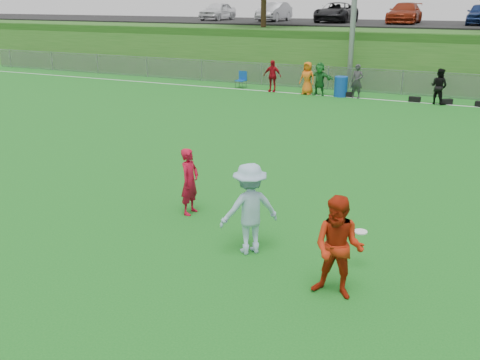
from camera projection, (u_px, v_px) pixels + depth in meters
The scene contains 14 objects.
ground at pixel (244, 244), 11.04m from camera, with size 120.00×120.00×0.00m, color #15641A.
sideline_far at pixel (394, 101), 26.49m from camera, with size 60.00×0.10×0.01m, color white.
fence at pixel (402, 82), 28.00m from camera, with size 58.00×0.06×1.30m.
berm at pixel (429, 49), 37.17m from camera, with size 120.00×18.00×3.00m, color #1D4E16.
parking_lot at pixel (434, 24), 38.38m from camera, with size 120.00×12.00×0.10m, color black.
car_row at pixel (417, 13), 37.74m from camera, with size 32.04×5.18×1.44m.
spectator_row at pixel (337, 80), 27.41m from camera, with size 9.55×0.91×1.69m.
gear_bags at pixel (421, 100), 26.05m from camera, with size 6.98×0.52×0.26m.
player_red_left at pixel (190, 181), 12.41m from camera, with size 0.58×0.38×1.58m, color #AF0C27.
player_red_center at pixel (338, 248), 8.86m from camera, with size 0.87×0.68×1.80m, color #AF220C.
player_blue at pixel (250, 209), 10.44m from camera, with size 1.19×0.68×1.84m, color #97B8D2.
frisbee at pixel (361, 232), 9.84m from camera, with size 0.25×0.25×0.02m.
recycling_bin at pixel (341, 87), 27.51m from camera, with size 0.68×0.68×1.02m, color #0F40A7.
camp_chair at pixel (241, 83), 30.27m from camera, with size 0.56×0.56×0.92m.
Camera 1 is at (4.15, -9.12, 4.83)m, focal length 40.00 mm.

